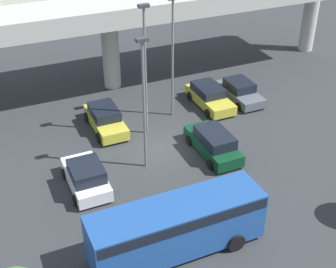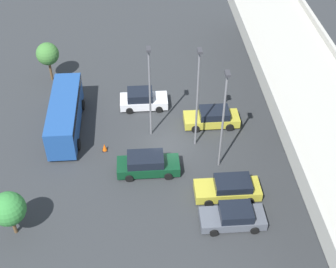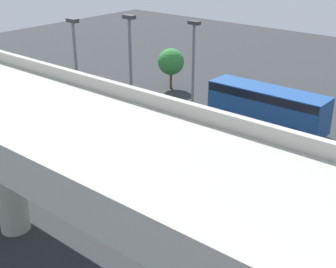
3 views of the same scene
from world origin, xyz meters
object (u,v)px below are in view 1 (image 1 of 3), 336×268
object	(u,v)px
traffic_cone	(201,190)
parked_car_4	(240,91)
parked_car_1	(105,119)
shuttle_bus	(177,224)
lamp_post_by_overpass	(144,96)
parked_car_0	(86,177)
parked_car_2	(213,143)
lamp_post_mid_lot	(145,63)
lamp_post_near_aisle	(173,50)
parked_car_3	(209,97)

from	to	relation	value
traffic_cone	parked_car_4	bearing A→B (deg)	48.36
parked_car_1	shuttle_bus	size ratio (longest dim) A/B	0.55
parked_car_4	lamp_post_by_overpass	xyz separation A→B (m)	(-10.09, -5.34, 4.23)
parked_car_0	lamp_post_by_overpass	xyz separation A→B (m)	(3.97, 0.60, 4.14)
parked_car_2	parked_car_4	xyz separation A→B (m)	(5.55, 5.81, -0.10)
lamp_post_mid_lot	traffic_cone	world-z (taller)	lamp_post_mid_lot
lamp_post_near_aisle	traffic_cone	distance (m)	10.61
lamp_post_by_overpass	traffic_cone	bearing A→B (deg)	-64.71
parked_car_4	lamp_post_near_aisle	world-z (taller)	lamp_post_near_aisle
parked_car_2	parked_car_3	bearing A→B (deg)	-26.03
parked_car_1	shuttle_bus	bearing A→B (deg)	-1.40
parked_car_0	parked_car_1	world-z (taller)	parked_car_0
lamp_post_mid_lot	lamp_post_by_overpass	distance (m)	3.97
shuttle_bus	traffic_cone	world-z (taller)	shuttle_bus
parked_car_4	shuttle_bus	distance (m)	16.98
parked_car_2	lamp_post_near_aisle	bearing A→B (deg)	3.39
parked_car_4	traffic_cone	distance (m)	12.40
parked_car_0	parked_car_1	xyz separation A→B (m)	(3.05, 6.00, -0.03)
parked_car_3	lamp_post_near_aisle	xyz separation A→B (m)	(-3.23, -0.22, 4.38)
lamp_post_near_aisle	traffic_cone	bearing A→B (deg)	-104.38
lamp_post_near_aisle	lamp_post_by_overpass	bearing A→B (deg)	-128.74
lamp_post_near_aisle	lamp_post_by_overpass	distance (m)	6.72
lamp_post_by_overpass	traffic_cone	size ratio (longest dim) A/B	12.09
lamp_post_by_overpass	shuttle_bus	bearing A→B (deg)	-99.56
parked_car_3	parked_car_4	world-z (taller)	parked_car_3
parked_car_0	parked_car_2	world-z (taller)	parked_car_0
parked_car_3	parked_car_4	size ratio (longest dim) A/B	1.07
parked_car_1	lamp_post_by_overpass	size ratio (longest dim) A/B	0.57
traffic_cone	parked_car_0	bearing A→B (deg)	150.23
lamp_post_by_overpass	traffic_cone	xyz separation A→B (m)	(1.86, -3.93, -4.60)
parked_car_3	parked_car_4	distance (m)	2.65
parked_car_1	parked_car_3	size ratio (longest dim) A/B	0.99
traffic_cone	parked_car_1	bearing A→B (deg)	106.55
parked_car_1	lamp_post_mid_lot	bearing A→B (deg)	54.41
parked_car_4	parked_car_3	bearing A→B (deg)	-92.65
lamp_post_by_overpass	parked_car_2	bearing A→B (deg)	-5.90
parked_car_3	lamp_post_by_overpass	xyz separation A→B (m)	(-7.44, -5.46, 4.20)
parked_car_0	traffic_cone	bearing A→B (deg)	-119.77
parked_car_1	lamp_post_near_aisle	world-z (taller)	lamp_post_near_aisle
lamp_post_mid_lot	lamp_post_by_overpass	world-z (taller)	lamp_post_mid_lot
parked_car_2	lamp_post_mid_lot	bearing A→B (deg)	36.13
parked_car_4	traffic_cone	bearing A→B (deg)	-41.64
lamp_post_mid_lot	parked_car_2	bearing A→B (deg)	-53.87
parked_car_0	shuttle_bus	xyz separation A→B (m)	(2.74, -6.69, 0.94)
shuttle_bus	lamp_post_by_overpass	bearing A→B (deg)	-99.56
parked_car_1	parked_car_3	distance (m)	8.36
parked_car_3	parked_car_1	bearing A→B (deg)	-89.63
parked_car_1	traffic_cone	distance (m)	9.74
lamp_post_near_aisle	traffic_cone	xyz separation A→B (m)	(-2.35, -9.17, -4.78)
parked_car_1	lamp_post_near_aisle	distance (m)	6.73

